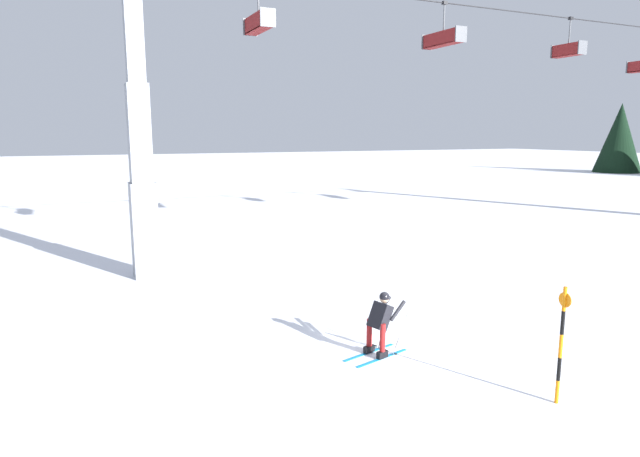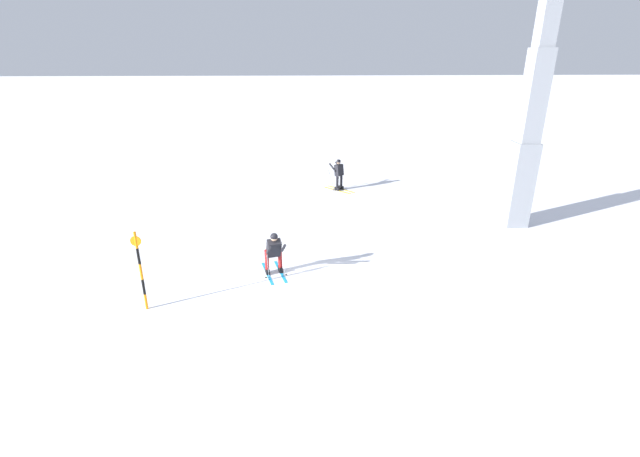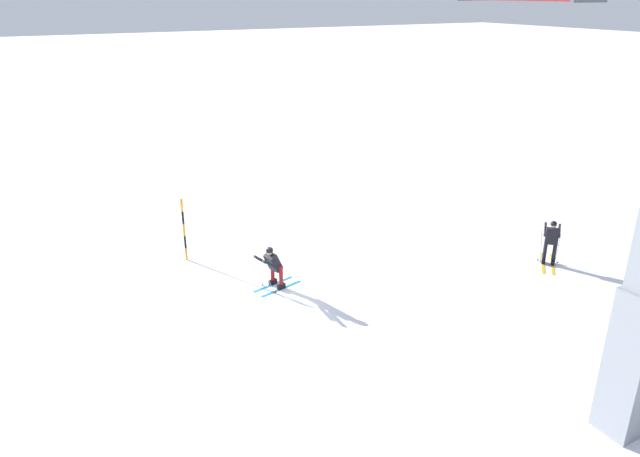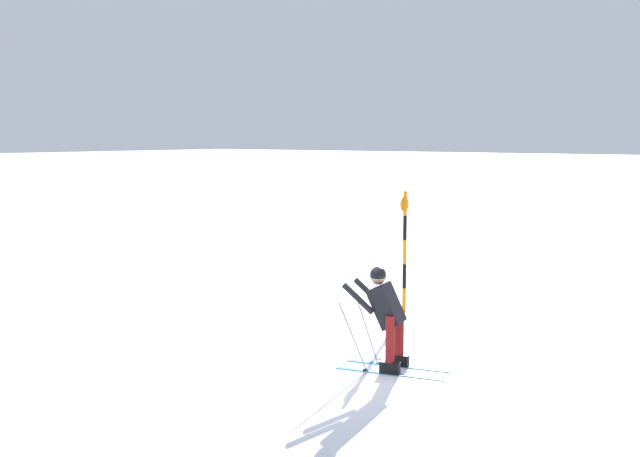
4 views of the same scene
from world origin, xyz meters
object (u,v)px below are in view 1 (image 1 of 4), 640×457
(chairlift_seat_nearest, at_px, (257,23))
(trail_marker_pole, at_px, (561,342))
(chairlift_seat_second, at_px, (442,39))
(chairlift_seat_middle, at_px, (567,50))
(lift_tower_near, at_px, (140,153))
(skier_carving_main, at_px, (380,319))

(chairlift_seat_nearest, relative_size, trail_marker_pole, 0.89)
(chairlift_seat_second, distance_m, chairlift_seat_middle, 7.47)
(lift_tower_near, relative_size, trail_marker_pole, 4.66)
(skier_carving_main, distance_m, chairlift_seat_second, 15.27)
(chairlift_seat_nearest, height_order, trail_marker_pole, chairlift_seat_nearest)
(lift_tower_near, height_order, chairlift_seat_second, lift_tower_near)
(skier_carving_main, bearing_deg, chairlift_seat_nearest, 87.72)
(chairlift_seat_second, xyz_separation_m, trail_marker_pole, (-6.82, -12.99, -7.80))
(skier_carving_main, distance_m, trail_marker_pole, 3.91)
(lift_tower_near, bearing_deg, skier_carving_main, -67.60)
(lift_tower_near, bearing_deg, chairlift_seat_second, 0.00)
(chairlift_seat_middle, height_order, trail_marker_pole, chairlift_seat_middle)
(lift_tower_near, bearing_deg, trail_marker_pole, -66.02)
(chairlift_seat_nearest, bearing_deg, lift_tower_near, 180.00)
(chairlift_seat_nearest, bearing_deg, skier_carving_main, -92.28)
(skier_carving_main, height_order, chairlift_seat_second, chairlift_seat_second)
(lift_tower_near, distance_m, trail_marker_pole, 14.56)
(lift_tower_near, distance_m, chairlift_seat_nearest, 6.34)
(chairlift_seat_second, bearing_deg, chairlift_seat_nearest, -180.00)
(chairlift_seat_nearest, xyz_separation_m, chairlift_seat_second, (8.27, 0.00, 0.01))
(skier_carving_main, xyz_separation_m, chairlift_seat_middle, (16.12, 9.55, 8.21))
(chairlift_seat_nearest, bearing_deg, trail_marker_pole, -83.59)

